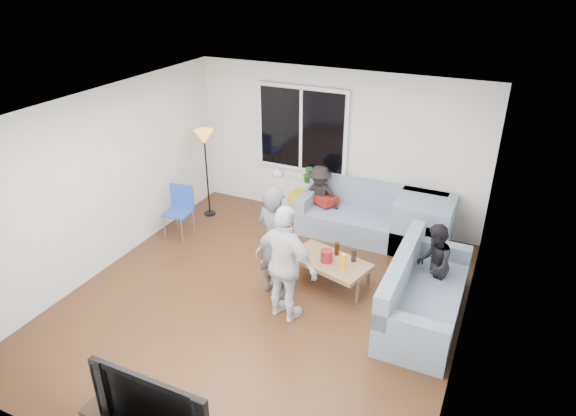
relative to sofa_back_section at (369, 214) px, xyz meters
The scene contains 29 objects.
floor 2.44m from the sofa_back_section, 108.92° to the right, with size 5.00×5.50×0.04m, color #56351C.
ceiling 3.25m from the sofa_back_section, 108.92° to the right, with size 5.00×5.50×0.04m, color white.
wall_back 1.27m from the sofa_back_section, 147.28° to the left, with size 5.00×0.04×2.60m, color silver.
wall_front 5.17m from the sofa_back_section, 98.78° to the right, with size 5.00×0.04×2.60m, color silver.
wall_left 4.10m from the sofa_back_section, 145.46° to the right, with size 0.04×5.50×2.60m, color silver.
wall_right 2.99m from the sofa_back_section, 52.50° to the right, with size 0.04×5.50×2.60m, color silver.
window_frame 1.83m from the sofa_back_section, 163.05° to the left, with size 1.62×0.06×1.47m, color white.
window_glass 1.82m from the sofa_back_section, 164.58° to the left, with size 1.50×0.02×1.35m, color black.
window_mullion 1.82m from the sofa_back_section, 164.97° to the left, with size 0.05×0.03×1.35m, color white.
radiator 1.43m from the sofa_back_section, 164.58° to the left, with size 1.30×0.12×0.62m, color silver.
potted_plant 1.32m from the sofa_back_section, 164.00° to the left, with size 0.18×0.15×0.33m, color #2D6428.
vase 1.87m from the sofa_back_section, 169.06° to the left, with size 0.17×0.17×0.18m, color white.
sofa_back_section is the anchor object (origin of this frame).
sofa_right_section 2.11m from the sofa_back_section, 53.88° to the right, with size 0.85×2.00×0.85m, color gray, non-canonical shape.
sofa_corner 0.87m from the sofa_back_section, ahead, with size 0.85×0.85×0.85m, color gray.
cushion_yellow 1.19m from the sofa_back_section, behind, with size 0.38×0.32×0.14m, color gold.
cushion_red 0.79m from the sofa_back_section, behind, with size 0.36×0.30×0.13m, color maroon.
coffee_table 1.55m from the sofa_back_section, 94.22° to the right, with size 1.10×0.60×0.40m, color #926946.
pitcher 1.58m from the sofa_back_section, 95.12° to the right, with size 0.17×0.17×0.17m, color maroon.
side_chair 3.10m from the sofa_back_section, 155.86° to the right, with size 0.40×0.40×0.86m, color #2745AB, non-canonical shape.
floor_lamp 2.87m from the sofa_back_section, behind, with size 0.32×0.32×1.56m, color orange, non-canonical shape.
player_left 2.19m from the sofa_back_section, 108.71° to the right, with size 0.59×0.38×1.61m, color #444549.
player_right 2.47m from the sofa_back_section, 98.58° to the right, with size 0.92×0.38×1.56m, color silver.
spectator_right 1.81m from the sofa_back_section, 46.46° to the right, with size 0.55×0.43×1.13m, color black.
spectator_back 0.89m from the sofa_back_section, behind, with size 0.71×0.41×1.10m, color black.
television 4.81m from the sofa_back_section, 95.57° to the right, with size 1.16×0.15×0.67m, color black.
bottle_e 1.43m from the sofa_back_section, 82.08° to the right, with size 0.07×0.07×0.19m, color black.
bottle_c 1.35m from the sofa_back_section, 93.06° to the right, with size 0.07×0.07×0.19m, color black.
bottle_d 1.66m from the sofa_back_section, 85.36° to the right, with size 0.07×0.07×0.22m, color #FFB316.
Camera 1 is at (2.63, -4.89, 4.15)m, focal length 31.56 mm.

